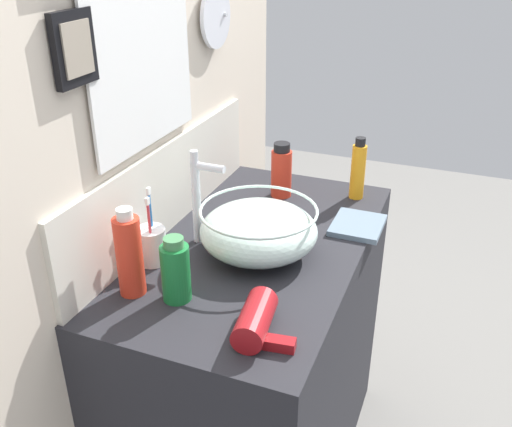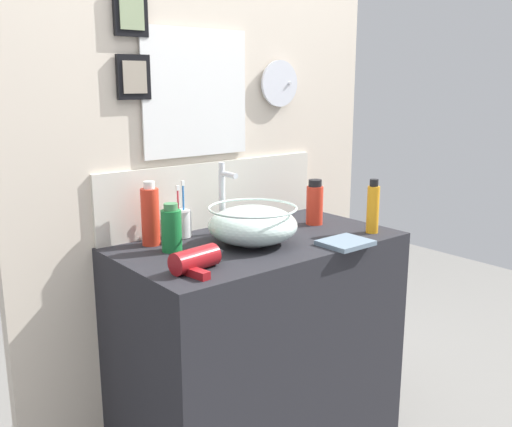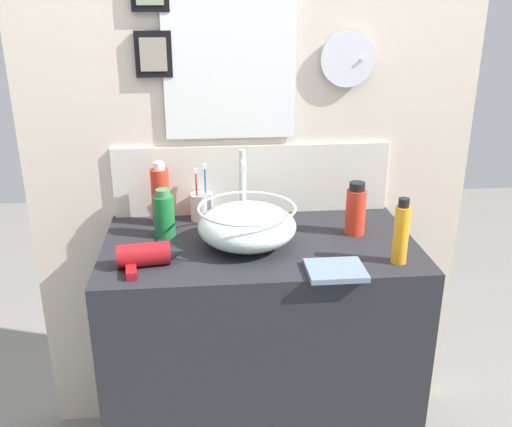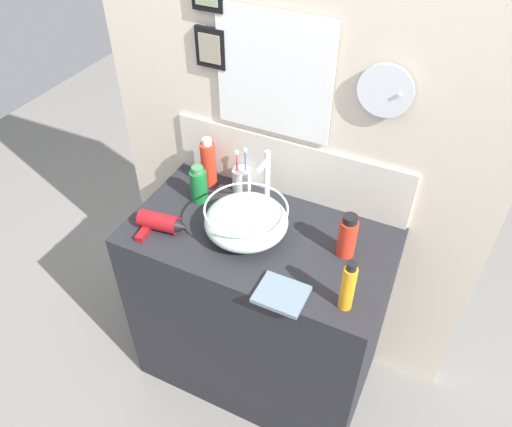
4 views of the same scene
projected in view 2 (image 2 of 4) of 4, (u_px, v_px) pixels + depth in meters
The scene contains 11 objects.
vanity_counter at pixel (259, 355), 2.13m from camera, with size 1.01×0.56×0.89m, color #232328.
back_panel at pixel (207, 132), 2.18m from camera, with size 1.60×0.10×2.51m.
glass_bowl_sink at pixel (253, 224), 1.97m from camera, with size 0.31×0.31×0.13m.
faucet at pixel (223, 194), 2.08m from camera, with size 0.02×0.10×0.27m.
hair_drier at pixel (199, 259), 1.71m from camera, with size 0.20×0.15×0.07m.
toothbrush_cup at pixel (181, 223), 2.07m from camera, with size 0.08×0.08×0.20m.
spray_bottle at pixel (150, 216), 1.95m from camera, with size 0.06×0.06×0.22m.
lotion_bottle at pixel (373, 208), 2.11m from camera, with size 0.05×0.05×0.20m.
soap_dispenser at pixel (171, 229), 1.88m from camera, with size 0.07×0.07×0.16m.
shampoo_bottle at pixel (315, 203), 2.24m from camera, with size 0.07×0.07×0.18m.
hand_towel at pixel (345, 243), 1.97m from camera, with size 0.17×0.14×0.02m, color slate.
Camera 2 is at (-1.24, -1.51, 1.44)m, focal length 40.00 mm.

